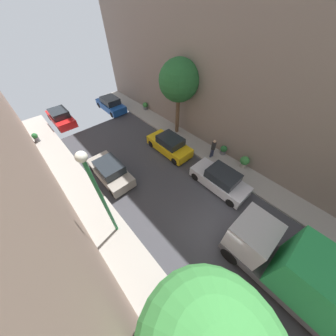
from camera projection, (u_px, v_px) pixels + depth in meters
The scene contains 16 objects.
ground at pixel (221, 231), 10.38m from camera, with size 32.00×32.00×0.00m, color #38383D.
sidewalk_left at pixel (158, 300), 8.01m from camera, with size 2.00×44.00×0.15m, color gray.
sidewalk_right at pixel (261, 186), 12.65m from camera, with size 2.00×44.00×0.15m, color gray.
parked_car_left_2 at pixel (110, 171), 12.80m from camera, with size 1.78×4.20×1.57m.
parked_car_left_3 at pixel (61, 117), 18.14m from camera, with size 1.78×4.20×1.57m.
parked_car_right_0 at pixel (220, 180), 12.23m from camera, with size 1.78×4.20×1.57m.
parked_car_right_1 at pixel (169, 145), 14.96m from camera, with size 1.78×4.20×1.57m.
parked_car_right_2 at pixel (111, 104), 20.15m from camera, with size 1.78×4.20×1.57m.
delivery_truck at pixel (309, 281), 7.08m from camera, with size 2.26×6.60×3.38m.
pedestrian at pixel (213, 148), 14.11m from camera, with size 0.40×0.36×1.72m.
street_tree_1 at pixel (179, 81), 13.90m from camera, with size 3.34×3.34×6.51m.
potted_plant_0 at pixel (36, 137), 15.90m from camera, with size 0.49×0.49×0.87m.
potted_plant_2 at pixel (223, 150), 14.70m from camera, with size 0.56×0.56×0.82m.
potted_plant_3 at pixel (145, 106), 20.22m from camera, with size 0.58×0.58×0.83m.
potted_plant_4 at pixel (244, 162), 13.54m from camera, with size 0.71×0.71×1.00m.
lamp_post at pixel (98, 190), 7.44m from camera, with size 0.44×0.44×6.12m.
Camera 1 is at (-5.33, -1.08, 10.16)m, focal length 18.30 mm.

